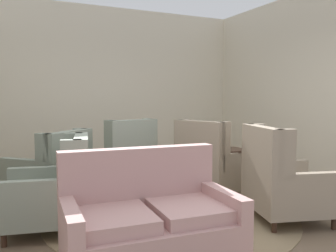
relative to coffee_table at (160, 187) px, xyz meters
name	(u,v)px	position (x,y,z in m)	size (l,w,h in m)	color
ground	(183,223)	(0.18, -0.21, -0.39)	(9.20, 9.20, 0.00)	brown
wall_back	(104,90)	(0.18, 3.07, 1.19)	(5.63, 0.08, 3.15)	beige
wall_right	(301,88)	(2.92, 0.77, 1.19)	(0.08, 4.60, 3.15)	beige
baseboard_back	(106,168)	(0.18, 3.02, -0.33)	(5.47, 0.03, 0.12)	#382319
area_rug	(171,215)	(0.18, 0.09, -0.38)	(2.97, 2.97, 0.01)	#847051
coffee_table	(160,187)	(0.00, 0.00, 0.00)	(0.79, 0.79, 0.49)	#382319
porcelain_vase	(160,165)	(0.02, 0.04, 0.25)	(0.18, 0.18, 0.34)	brown
settee	(149,222)	(-0.58, -1.10, 0.03)	(1.40, 0.87, 0.99)	tan
armchair_far_left	(211,166)	(1.03, 0.55, 0.07)	(1.11, 1.05, 1.11)	gray
armchair_back_corner	(55,192)	(-1.14, 0.16, 0.04)	(1.02, 0.95, 1.01)	gray
armchair_near_sideboard	(53,172)	(-1.03, 1.20, 0.03)	(1.20, 1.20, 0.99)	gray
armchair_foreground_right	(126,162)	(0.01, 1.28, 0.08)	(0.87, 0.91, 1.11)	gray
armchair_near_window	(282,182)	(1.24, -0.62, 0.07)	(1.04, 1.04, 1.10)	gray
side_table	(224,168)	(1.21, 0.49, 0.03)	(0.55, 0.55, 0.70)	#382319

